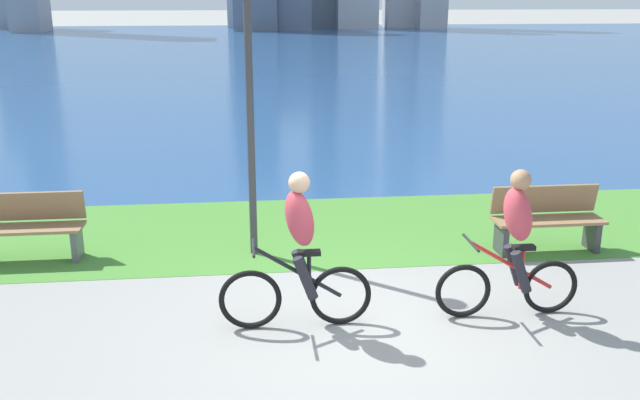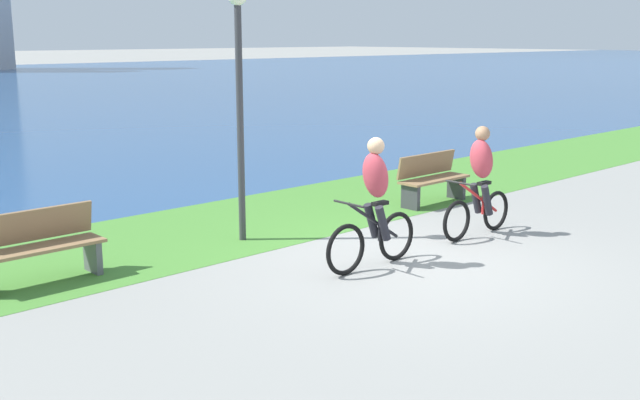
# 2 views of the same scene
# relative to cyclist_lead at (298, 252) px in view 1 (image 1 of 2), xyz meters

# --- Properties ---
(ground_plane) EXTENTS (300.00, 300.00, 0.00)m
(ground_plane) POSITION_rel_cyclist_lead_xyz_m (0.51, -0.20, -0.84)
(ground_plane) COLOR gray
(grass_strip_bayside) EXTENTS (120.00, 3.21, 0.01)m
(grass_strip_bayside) POSITION_rel_cyclist_lead_xyz_m (0.51, 3.09, -0.84)
(grass_strip_bayside) COLOR #478433
(grass_strip_bayside) RESTS_ON ground
(bay_water_surface) EXTENTS (300.00, 69.33, 0.00)m
(bay_water_surface) POSITION_rel_cyclist_lead_xyz_m (0.51, 39.36, -0.84)
(bay_water_surface) COLOR navy
(bay_water_surface) RESTS_ON ground
(cyclist_lead) EXTENTS (1.62, 0.52, 1.70)m
(cyclist_lead) POSITION_rel_cyclist_lead_xyz_m (0.00, 0.00, 0.00)
(cyclist_lead) COLOR black
(cyclist_lead) RESTS_ON ground
(cyclist_trailing) EXTENTS (1.61, 0.52, 1.66)m
(cyclist_trailing) POSITION_rel_cyclist_lead_xyz_m (2.33, 0.02, -0.01)
(cyclist_trailing) COLOR black
(cyclist_trailing) RESTS_ON ground
(bench_near_path) EXTENTS (1.50, 0.47, 0.90)m
(bench_near_path) POSITION_rel_cyclist_lead_xyz_m (3.56, 1.91, -0.39)
(bench_near_path) COLOR olive
(bench_near_path) RESTS_ON ground
(bench_far_along_path) EXTENTS (1.50, 0.47, 0.90)m
(bench_far_along_path) POSITION_rel_cyclist_lead_xyz_m (-3.44, 2.33, -0.39)
(bench_far_along_path) COLOR olive
(bench_far_along_path) RESTS_ON ground
(lamppost_tall) EXTENTS (0.28, 0.28, 3.64)m
(lamppost_tall) POSITION_rel_cyclist_lead_xyz_m (-0.44, 2.23, 1.57)
(lamppost_tall) COLOR #38383D
(lamppost_tall) RESTS_ON ground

